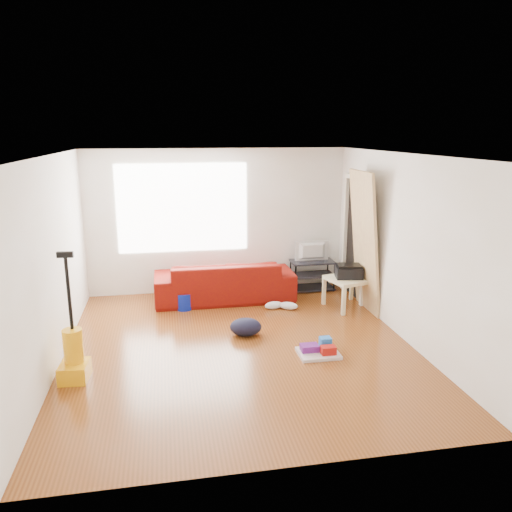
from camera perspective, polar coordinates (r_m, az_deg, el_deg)
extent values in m
cube|color=#643111|center=(6.73, -1.86, -10.31)|extent=(4.50, 5.00, 0.01)
cube|color=silver|center=(6.13, -2.04, 11.48)|extent=(4.50, 5.00, 0.01)
cube|color=beige|center=(8.74, -4.38, 3.98)|extent=(4.50, 0.01, 2.50)
cube|color=beige|center=(3.98, 3.45, -8.54)|extent=(4.50, 0.01, 2.50)
cube|color=beige|center=(6.40, -22.31, -0.81)|extent=(0.01, 5.00, 2.50)
cube|color=beige|center=(7.00, 16.60, 0.88)|extent=(0.01, 5.00, 2.50)
cube|color=white|center=(8.64, -8.37, 5.43)|extent=(2.20, 0.01, 1.50)
cube|color=white|center=(8.14, 12.30, 1.14)|extent=(0.06, 0.08, 2.00)
cube|color=white|center=(8.96, 10.11, 2.42)|extent=(0.06, 0.08, 2.00)
cube|color=white|center=(8.39, 11.50, 8.77)|extent=(0.06, 0.98, 0.08)
cube|color=black|center=(8.56, 11.37, 1.82)|extent=(0.01, 0.86, 1.98)
imported|color=#570708|center=(8.53, -3.61, -4.95)|extent=(2.32, 0.91, 0.68)
cube|color=black|center=(9.09, 6.38, -3.58)|extent=(0.77, 0.44, 0.03)
cube|color=black|center=(9.02, 6.42, -2.13)|extent=(0.77, 0.44, 0.03)
cube|color=black|center=(8.95, 6.46, -0.65)|extent=(0.77, 0.44, 0.03)
cylinder|color=black|center=(8.75, 4.55, -2.65)|extent=(0.03, 0.03, 0.53)
cylinder|color=black|center=(9.10, 3.95, -1.97)|extent=(0.03, 0.03, 0.53)
cylinder|color=black|center=(8.95, 8.93, -2.40)|extent=(0.03, 0.03, 0.53)
cylinder|color=black|center=(9.30, 8.19, -1.75)|extent=(0.03, 0.03, 0.53)
imported|color=black|center=(8.91, 6.50, 0.54)|extent=(0.61, 0.08, 0.35)
cube|color=beige|center=(8.14, 10.52, -2.63)|extent=(0.75, 0.75, 0.06)
cube|color=beige|center=(7.85, 9.99, -5.15)|extent=(0.06, 0.06, 0.44)
cube|color=beige|center=(8.28, 7.77, -4.04)|extent=(0.06, 0.06, 0.44)
cube|color=beige|center=(8.17, 13.15, -4.53)|extent=(0.06, 0.06, 0.44)
cube|color=beige|center=(8.58, 10.86, -3.51)|extent=(0.06, 0.06, 0.44)
cube|color=black|center=(8.11, 10.56, -1.84)|extent=(0.46, 0.38, 0.18)
cube|color=black|center=(8.08, 10.59, -1.11)|extent=(0.42, 0.34, 0.04)
cylinder|color=#081890|center=(8.14, -8.19, -6.01)|extent=(0.34, 0.34, 0.27)
cylinder|color=silver|center=(8.06, -7.97, -4.77)|extent=(0.12, 0.12, 0.11)
cube|color=beige|center=(6.54, 7.14, -10.97)|extent=(0.51, 0.41, 0.04)
cube|color=#A1120D|center=(6.47, 8.26, -10.60)|extent=(0.19, 0.12, 0.10)
cube|color=#57176F|center=(6.53, 6.14, -10.38)|extent=(0.23, 0.16, 0.08)
cube|color=blue|center=(6.63, 7.93, -9.77)|extent=(0.14, 0.12, 0.14)
ellipsoid|color=black|center=(7.08, -1.18, -9.02)|extent=(0.50, 0.42, 0.24)
ellipsoid|color=white|center=(8.05, 2.04, -5.64)|extent=(0.32, 0.17, 0.12)
ellipsoid|color=white|center=(8.04, 3.72, -5.70)|extent=(0.33, 0.25, 0.12)
cube|color=#ECA10A|center=(6.23, -20.02, -12.29)|extent=(0.34, 0.38, 0.20)
cylinder|color=#ECA10A|center=(6.16, -20.17, -9.59)|extent=(0.22, 0.22, 0.39)
cylinder|color=black|center=(5.98, -20.61, -4.05)|extent=(0.04, 0.04, 0.84)
cube|color=black|center=(5.86, -20.99, 0.15)|extent=(0.18, 0.06, 0.07)
cube|color=#A37550|center=(8.22, 11.91, -5.97)|extent=(0.28, 0.88, 2.20)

